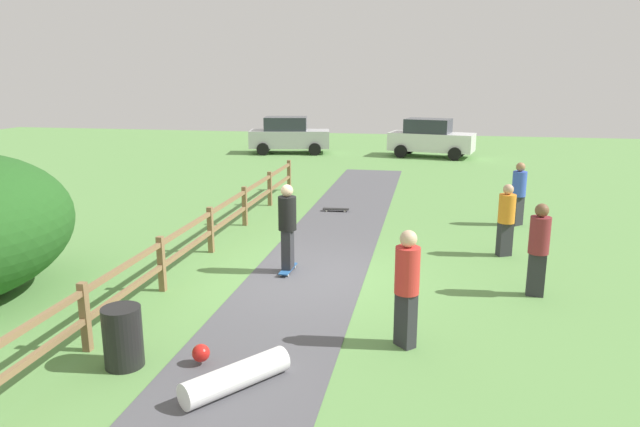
# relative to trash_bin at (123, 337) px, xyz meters

# --- Properties ---
(ground_plane) EXTENTS (60.00, 60.00, 0.00)m
(ground_plane) POSITION_rel_trash_bin_xyz_m (1.80, 4.19, -0.45)
(ground_plane) COLOR #60934C
(asphalt_path) EXTENTS (2.40, 28.00, 0.02)m
(asphalt_path) POSITION_rel_trash_bin_xyz_m (1.80, 4.19, -0.44)
(asphalt_path) COLOR #515156
(asphalt_path) RESTS_ON ground_plane
(wooden_fence) EXTENTS (0.12, 18.12, 1.10)m
(wooden_fence) POSITION_rel_trash_bin_xyz_m (-0.80, 4.19, 0.22)
(wooden_fence) COLOR olive
(wooden_fence) RESTS_ON ground_plane
(trash_bin) EXTENTS (0.56, 0.56, 0.90)m
(trash_bin) POSITION_rel_trash_bin_xyz_m (0.00, 0.00, 0.00)
(trash_bin) COLOR black
(trash_bin) RESTS_ON ground_plane
(skater_riding) EXTENTS (0.39, 0.81, 1.90)m
(skater_riding) POSITION_rel_trash_bin_xyz_m (1.35, 4.39, 0.63)
(skater_riding) COLOR #265999
(skater_riding) RESTS_ON asphalt_path
(skater_fallen) EXTENTS (1.47, 1.47, 0.36)m
(skater_fallen) POSITION_rel_trash_bin_xyz_m (1.76, -0.30, -0.25)
(skater_fallen) COLOR white
(skater_fallen) RESTS_ON asphalt_path
(skateboard_loose) EXTENTS (0.81, 0.25, 0.08)m
(skateboard_loose) POSITION_rel_trash_bin_xyz_m (1.43, 10.12, -0.36)
(skateboard_loose) COLOR black
(skateboard_loose) RESTS_ON asphalt_path
(bystander_orange) EXTENTS (0.51, 0.51, 1.70)m
(bystander_orange) POSITION_rel_trash_bin_xyz_m (6.00, 6.52, 0.48)
(bystander_orange) COLOR #2D2D33
(bystander_orange) RESTS_ON ground_plane
(bystander_blue) EXTENTS (0.54, 0.54, 1.77)m
(bystander_blue) POSITION_rel_trash_bin_xyz_m (6.66, 9.51, 0.53)
(bystander_blue) COLOR #2D2D33
(bystander_blue) RESTS_ON ground_plane
(bystander_maroon) EXTENTS (0.42, 0.42, 1.80)m
(bystander_maroon) POSITION_rel_trash_bin_xyz_m (6.30, 4.03, 0.55)
(bystander_maroon) COLOR #2D2D33
(bystander_maroon) RESTS_ON ground_plane
(bystander_red) EXTENTS (0.54, 0.54, 1.87)m
(bystander_red) POSITION_rel_trash_bin_xyz_m (3.96, 1.41, 0.59)
(bystander_red) COLOR #2D2D33
(bystander_red) RESTS_ON ground_plane
(parked_car_white) EXTENTS (4.46, 2.64, 1.92)m
(parked_car_white) POSITION_rel_trash_bin_xyz_m (4.16, 23.10, 0.51)
(parked_car_white) COLOR silver
(parked_car_white) RESTS_ON ground_plane
(parked_car_silver) EXTENTS (4.43, 2.56, 1.92)m
(parked_car_silver) POSITION_rel_trash_bin_xyz_m (-3.26, 23.08, 0.51)
(parked_car_silver) COLOR #B7B7BC
(parked_car_silver) RESTS_ON ground_plane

